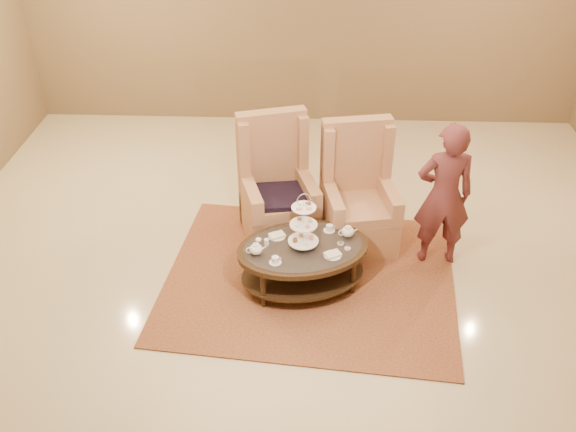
{
  "coord_description": "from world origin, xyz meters",
  "views": [
    {
      "loc": [
        0.1,
        -5.0,
        4.22
      ],
      "look_at": [
        -0.11,
        0.2,
        0.74
      ],
      "focal_mm": 40.0,
      "sensor_mm": 36.0,
      "label": 1
    }
  ],
  "objects_px": {
    "person": "(444,196)",
    "armchair_right": "(357,204)",
    "armchair_left": "(277,197)",
    "tea_table": "(303,254)"
  },
  "relations": [
    {
      "from": "person",
      "to": "armchair_right",
      "type": "bearing_deg",
      "value": -24.82
    },
    {
      "from": "armchair_right",
      "to": "tea_table",
      "type": "bearing_deg",
      "value": -134.84
    },
    {
      "from": "person",
      "to": "armchair_left",
      "type": "bearing_deg",
      "value": -16.61
    },
    {
      "from": "armchair_left",
      "to": "person",
      "type": "bearing_deg",
      "value": -31.14
    },
    {
      "from": "tea_table",
      "to": "armchair_left",
      "type": "height_order",
      "value": "armchair_left"
    },
    {
      "from": "armchair_right",
      "to": "person",
      "type": "relative_size",
      "value": 0.86
    },
    {
      "from": "armchair_right",
      "to": "person",
      "type": "distance_m",
      "value": 0.96
    },
    {
      "from": "tea_table",
      "to": "armchair_left",
      "type": "relative_size",
      "value": 1.07
    },
    {
      "from": "armchair_left",
      "to": "armchair_right",
      "type": "relative_size",
      "value": 1.02
    },
    {
      "from": "person",
      "to": "tea_table",
      "type": "bearing_deg",
      "value": 16.9
    }
  ]
}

